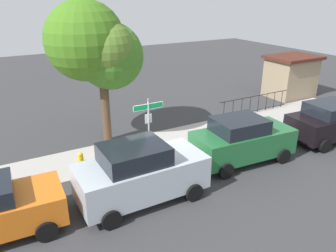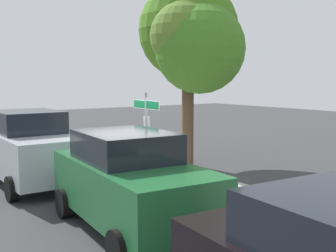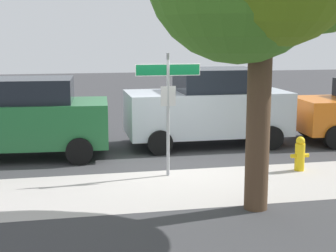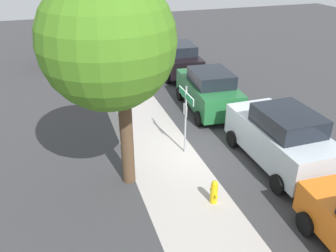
{
  "view_description": "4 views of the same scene",
  "coord_description": "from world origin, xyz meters",
  "views": [
    {
      "loc": [
        -5.38,
        -11.39,
        6.72
      ],
      "look_at": [
        0.87,
        -0.28,
        1.53
      ],
      "focal_mm": 35.19,
      "sensor_mm": 36.0,
      "label": 1
    },
    {
      "loc": [
        10.6,
        -6.02,
        3.0
      ],
      "look_at": [
        0.33,
        1.17,
        1.61
      ],
      "focal_mm": 44.56,
      "sensor_mm": 36.0,
      "label": 2
    },
    {
      "loc": [
        2.44,
        10.74,
        3.0
      ],
      "look_at": [
        0.17,
        -0.3,
        0.96
      ],
      "focal_mm": 53.83,
      "sensor_mm": 36.0,
      "label": 3
    },
    {
      "loc": [
        -10.01,
        4.49,
        6.91
      ],
      "look_at": [
        0.57,
        0.98,
        1.06
      ],
      "focal_mm": 36.89,
      "sensor_mm": 36.0,
      "label": 4
    }
  ],
  "objects": [
    {
      "name": "iron_fence",
      "position": [
        8.22,
        2.3,
        0.56
      ],
      "size": [
        5.22,
        0.04,
        1.07
      ],
      "color": "black",
      "rests_on": "ground_plane"
    },
    {
      "name": "fire_hydrant",
      "position": [
        -2.66,
        0.6,
        0.38
      ],
      "size": [
        0.42,
        0.22,
        0.78
      ],
      "color": "yellow",
      "rests_on": "ground_plane"
    },
    {
      "name": "street_sign",
      "position": [
        0.31,
        0.4,
        1.81
      ],
      "size": [
        1.38,
        0.07,
        2.63
      ],
      "color": "#9EA0A5",
      "rests_on": "ground_plane"
    },
    {
      "name": "shade_tree",
      "position": [
        -0.85,
        3.08,
        4.4
      ],
      "size": [
        4.29,
        3.66,
        6.52
      ],
      "color": "#503927",
      "rests_on": "ground_plane"
    },
    {
      "name": "utility_shed",
      "position": [
        12.83,
        3.8,
        1.41
      ],
      "size": [
        3.39,
        2.6,
        2.77
      ],
      "color": "#998466",
      "rests_on": "ground_plane"
    },
    {
      "name": "ground_plane",
      "position": [
        0.0,
        0.0,
        0.0
      ],
      "size": [
        60.0,
        60.0,
        0.0
      ],
      "primitive_type": "plane",
      "color": "#38383A"
    },
    {
      "name": "car_green",
      "position": [
        3.49,
        -1.97,
        0.98
      ],
      "size": [
        4.39,
        2.33,
        1.97
      ],
      "rotation": [
        0.0,
        0.0,
        -0.07
      ],
      "color": "#226634",
      "rests_on": "ground_plane"
    },
    {
      "name": "car_silver",
      "position": [
        -1.42,
        -2.46,
        1.05
      ],
      "size": [
        4.41,
        2.15,
        2.11
      ],
      "rotation": [
        0.0,
        0.0,
        -0.0
      ],
      "color": "silver",
      "rests_on": "ground_plane"
    },
    {
      "name": "car_black",
      "position": [
        8.88,
        -2.36,
        0.95
      ],
      "size": [
        4.7,
        2.39,
        1.88
      ],
      "rotation": [
        0.0,
        0.0,
        -0.07
      ],
      "color": "black",
      "rests_on": "ground_plane"
    },
    {
      "name": "sidewalk_strip",
      "position": [
        2.0,
        1.3,
        0.0
      ],
      "size": [
        24.0,
        2.6,
        0.0
      ],
      "primitive_type": "cube",
      "color": "#ADA6A1",
      "rests_on": "ground_plane"
    }
  ]
}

